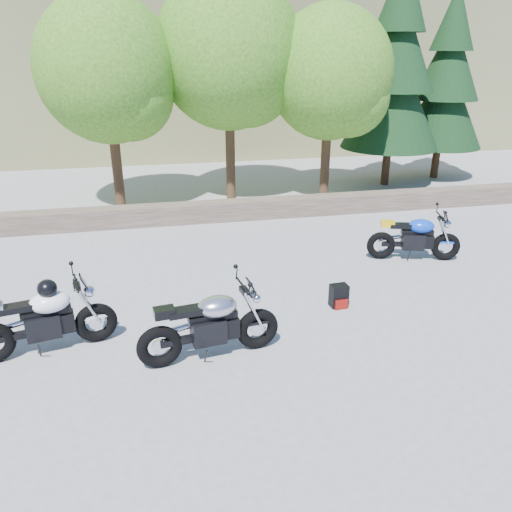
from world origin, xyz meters
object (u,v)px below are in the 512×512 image
Objects in this scene: white_bike at (43,318)px; backpack at (339,296)px; silver_bike at (211,326)px; blue_bike at (415,238)px.

white_bike reaches higher than backpack.
backpack is (4.82, 0.46, -0.37)m from white_bike.
silver_bike is at bearing -159.55° from backpack.
silver_bike is 1.09× the size of blue_bike.
blue_bike is 4.79× the size of backpack.
blue_bike is at bearing 5.02° from white_bike.
blue_bike is 2.94m from backpack.
blue_bike is at bearing 31.91° from backpack.
backpack is at bearing -6.47° from white_bike.
silver_bike reaches higher than backpack.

